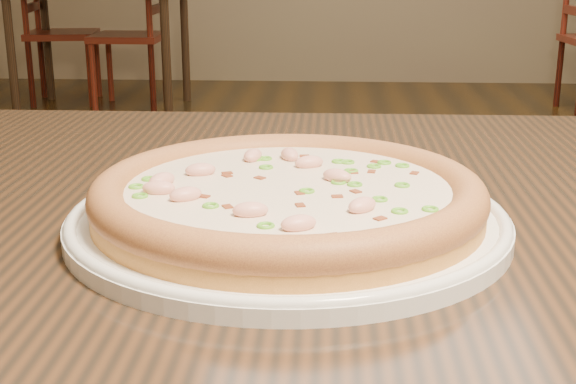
# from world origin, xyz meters

# --- Properties ---
(hero_table) EXTENTS (1.20, 0.80, 0.75)m
(hero_table) POSITION_xyz_m (-0.22, -0.84, 0.65)
(hero_table) COLOR black
(hero_table) RESTS_ON ground
(plate) EXTENTS (0.33, 0.33, 0.02)m
(plate) POSITION_xyz_m (-0.34, -0.89, 0.76)
(plate) COLOR white
(plate) RESTS_ON hero_table
(pizza) EXTENTS (0.30, 0.30, 0.03)m
(pizza) POSITION_xyz_m (-0.34, -0.89, 0.78)
(pizza) COLOR #D1873E
(pizza) RESTS_ON plate
(bg_table_left) EXTENTS (1.00, 0.70, 0.75)m
(bg_table_left) POSITION_xyz_m (-1.70, 3.36, 0.65)
(bg_table_left) COLOR black
(bg_table_left) RESTS_ON ground
(chair_a) EXTENTS (0.48, 0.48, 0.95)m
(chair_a) POSITION_xyz_m (-2.07, 3.58, 0.44)
(chair_a) COLOR #512218
(chair_a) RESTS_ON ground
(chair_b) EXTENTS (0.42, 0.42, 0.95)m
(chair_b) POSITION_xyz_m (-1.51, 3.45, 0.44)
(chair_b) COLOR #512218
(chair_b) RESTS_ON ground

